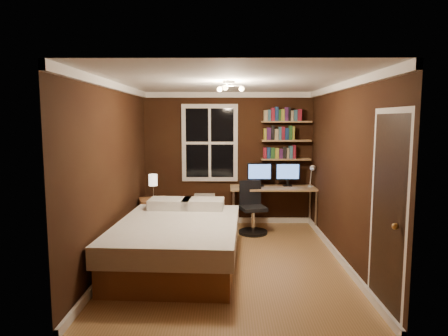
{
  "coord_description": "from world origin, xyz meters",
  "views": [
    {
      "loc": [
        -0.02,
        -5.49,
        1.99
      ],
      "look_at": [
        -0.07,
        0.45,
        1.27
      ],
      "focal_mm": 32.0,
      "sensor_mm": 36.0,
      "label": 1
    }
  ],
  "objects_px": {
    "monitor_left": "(260,175)",
    "office_chair": "(252,214)",
    "radiator": "(205,209)",
    "nightstand": "(154,216)",
    "desk": "(273,190)",
    "bedside_lamp": "(153,187)",
    "monitor_right": "(288,175)",
    "desk_lamp": "(312,176)",
    "bed": "(178,242)"
  },
  "relations": [
    {
      "from": "monitor_right",
      "to": "desk_lamp",
      "type": "height_order",
      "value": "desk_lamp"
    },
    {
      "from": "nightstand",
      "to": "desk_lamp",
      "type": "xyz_separation_m",
      "value": [
        2.84,
        0.3,
        0.68
      ]
    },
    {
      "from": "bedside_lamp",
      "to": "radiator",
      "type": "relative_size",
      "value": 0.75
    },
    {
      "from": "desk_lamp",
      "to": "office_chair",
      "type": "relative_size",
      "value": 0.48
    },
    {
      "from": "monitor_left",
      "to": "nightstand",
      "type": "bearing_deg",
      "value": -166.32
    },
    {
      "from": "bedside_lamp",
      "to": "desk",
      "type": "distance_m",
      "value": 2.19
    },
    {
      "from": "nightstand",
      "to": "monitor_right",
      "type": "height_order",
      "value": "monitor_right"
    },
    {
      "from": "bed",
      "to": "bedside_lamp",
      "type": "distance_m",
      "value": 1.79
    },
    {
      "from": "monitor_left",
      "to": "monitor_right",
      "type": "xyz_separation_m",
      "value": [
        0.52,
        0.0,
        0.0
      ]
    },
    {
      "from": "radiator",
      "to": "desk_lamp",
      "type": "xyz_separation_m",
      "value": [
        1.97,
        -0.29,
        0.69
      ]
    },
    {
      "from": "desk",
      "to": "monitor_left",
      "type": "height_order",
      "value": "monitor_left"
    },
    {
      "from": "desk",
      "to": "monitor_right",
      "type": "relative_size",
      "value": 3.48
    },
    {
      "from": "bedside_lamp",
      "to": "desk",
      "type": "relative_size",
      "value": 0.27
    },
    {
      "from": "bedside_lamp",
      "to": "monitor_right",
      "type": "relative_size",
      "value": 0.95
    },
    {
      "from": "monitor_left",
      "to": "office_chair",
      "type": "relative_size",
      "value": 0.5
    },
    {
      "from": "bed",
      "to": "monitor_left",
      "type": "bearing_deg",
      "value": 61.13
    },
    {
      "from": "radiator",
      "to": "monitor_left",
      "type": "relative_size",
      "value": 1.27
    },
    {
      "from": "office_chair",
      "to": "desk",
      "type": "bearing_deg",
      "value": 30.3
    },
    {
      "from": "radiator",
      "to": "monitor_right",
      "type": "bearing_deg",
      "value": -4.82
    },
    {
      "from": "monitor_left",
      "to": "office_chair",
      "type": "height_order",
      "value": "monitor_left"
    },
    {
      "from": "bedside_lamp",
      "to": "office_chair",
      "type": "distance_m",
      "value": 1.81
    },
    {
      "from": "bed",
      "to": "radiator",
      "type": "xyz_separation_m",
      "value": [
        0.25,
        2.2,
        -0.03
      ]
    },
    {
      "from": "nightstand",
      "to": "desk_lamp",
      "type": "relative_size",
      "value": 1.38
    },
    {
      "from": "office_chair",
      "to": "desk_lamp",
      "type": "bearing_deg",
      "value": 2.43
    },
    {
      "from": "bed",
      "to": "nightstand",
      "type": "relative_size",
      "value": 3.84
    },
    {
      "from": "bed",
      "to": "radiator",
      "type": "relative_size",
      "value": 3.99
    },
    {
      "from": "monitor_left",
      "to": "office_chair",
      "type": "xyz_separation_m",
      "value": [
        -0.16,
        -0.49,
        -0.64
      ]
    },
    {
      "from": "radiator",
      "to": "nightstand",
      "type": "bearing_deg",
      "value": -145.64
    },
    {
      "from": "nightstand",
      "to": "desk_lamp",
      "type": "distance_m",
      "value": 2.93
    },
    {
      "from": "nightstand",
      "to": "desk_lamp",
      "type": "bearing_deg",
      "value": -11.68
    },
    {
      "from": "bed",
      "to": "monitor_left",
      "type": "xyz_separation_m",
      "value": [
        1.28,
        2.06,
        0.65
      ]
    },
    {
      "from": "nightstand",
      "to": "desk",
      "type": "distance_m",
      "value": 2.22
    },
    {
      "from": "bed",
      "to": "desk",
      "type": "height_order",
      "value": "bed"
    },
    {
      "from": "nightstand",
      "to": "radiator",
      "type": "height_order",
      "value": "nightstand"
    },
    {
      "from": "nightstand",
      "to": "desk",
      "type": "height_order",
      "value": "desk"
    },
    {
      "from": "radiator",
      "to": "desk_lamp",
      "type": "relative_size",
      "value": 1.32
    },
    {
      "from": "monitor_right",
      "to": "office_chair",
      "type": "relative_size",
      "value": 0.5
    },
    {
      "from": "desk",
      "to": "radiator",
      "type": "bearing_deg",
      "value": 170.69
    },
    {
      "from": "radiator",
      "to": "desk",
      "type": "height_order",
      "value": "desk"
    },
    {
      "from": "radiator",
      "to": "monitor_left",
      "type": "distance_m",
      "value": 1.24
    },
    {
      "from": "radiator",
      "to": "monitor_left",
      "type": "height_order",
      "value": "monitor_left"
    },
    {
      "from": "bedside_lamp",
      "to": "radiator",
      "type": "distance_m",
      "value": 1.18
    },
    {
      "from": "bed",
      "to": "desk_lamp",
      "type": "height_order",
      "value": "desk_lamp"
    },
    {
      "from": "radiator",
      "to": "office_chair",
      "type": "height_order",
      "value": "office_chair"
    },
    {
      "from": "nightstand",
      "to": "office_chair",
      "type": "bearing_deg",
      "value": -18.6
    },
    {
      "from": "bed",
      "to": "nightstand",
      "type": "bearing_deg",
      "value": 114.12
    },
    {
      "from": "radiator",
      "to": "desk_lamp",
      "type": "distance_m",
      "value": 2.11
    },
    {
      "from": "radiator",
      "to": "office_chair",
      "type": "xyz_separation_m",
      "value": [
        0.87,
        -0.62,
        0.05
      ]
    },
    {
      "from": "desk",
      "to": "office_chair",
      "type": "bearing_deg",
      "value": -135.46
    },
    {
      "from": "monitor_right",
      "to": "desk_lamp",
      "type": "relative_size",
      "value": 1.04
    }
  ]
}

